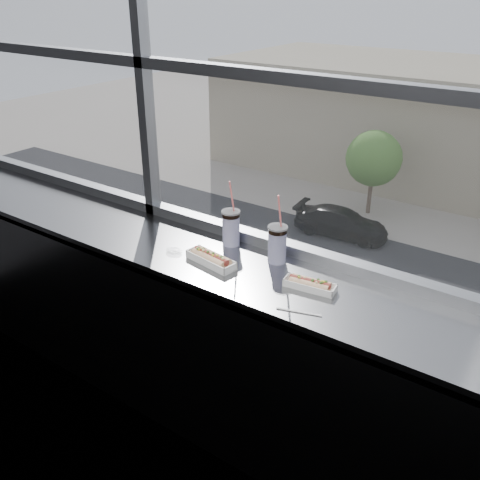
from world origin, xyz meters
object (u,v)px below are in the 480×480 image
Objects in this scene: car_near_b at (344,300)px; tree_left at (374,159)px; loose_straw at (299,312)px; car_near_a at (170,242)px; hotdog_tray_left at (211,258)px; soda_cup_left at (231,226)px; soda_cup_right at (277,242)px; hotdog_tray_right at (310,284)px; wrapper at (174,251)px; car_far_a at (341,218)px.

car_near_b is 12.84m from tree_left.
loose_straw is 0.03× the size of car_near_a.
hotdog_tray_left is 1.48× the size of loose_straw.
loose_straw is 0.03× the size of car_near_b.
soda_cup_left is 0.07× the size of tree_left.
loose_straw is at bearing -46.82° from soda_cup_right.
hotdog_tray_left reaches higher than tree_left.
tree_left is (-9.69, 28.09, -8.60)m from soda_cup_left.
car_near_a is at bearing 92.15° from car_near_b.
hotdog_tray_right is at bearing -70.03° from tree_left.
hotdog_tray_right is 0.68× the size of soda_cup_right.
loose_straw is 0.83m from wrapper.
car_far_a is 4.72m from tree_left.
soda_cup_right reaches higher than hotdog_tray_left.
soda_cup_right is 0.06× the size of car_near_a.
car_near_a is at bearing 143.08° from hotdog_tray_left.
soda_cup_left is 3.84× the size of wrapper.
tree_left is at bearing -25.93° from car_near_a.
car_near_b is at bearing 109.03° from wrapper.
car_far_a is at bearing 28.05° from car_near_b.
loose_straw is 25.63m from car_near_a.
car_near_b is (-6.47, 16.47, -10.94)m from loose_straw.
hotdog_tray_left is at bearing -78.97° from soda_cup_left.
hotdog_tray_left is 25.18m from car_near_a.
loose_straw is at bearing -30.49° from soda_cup_left.
hotdog_tray_left is at bearing -163.32° from car_far_a.
soda_cup_right is at bearing -157.00° from car_near_b.
car_near_a is 1.21× the size of tree_left.
car_near_b is at bearing 104.16° from hotdog_tray_right.
car_far_a is (-9.76, 24.33, -11.03)m from hotdog_tray_left.
hotdog_tray_right is 31.25m from tree_left.
soda_cup_right is 20.48m from car_near_b.
soda_cup_right is at bearing 25.05° from wrapper.
soda_cup_left is 20.37m from car_near_b.
hotdog_tray_left reaches higher than hotdog_tray_right.
loose_straw is 0.04× the size of tree_left.
wrapper is 28.37m from car_far_a.
hotdog_tray_left is 0.05× the size of car_near_a.
car_near_a is at bearing 134.20° from soda_cup_left.
car_near_b is at bearing 110.85° from soda_cup_right.
car_far_a is (-10.02, 24.12, -11.11)m from soda_cup_right.
car_near_a is 13.63m from tree_left.
wrapper is at bearing -154.95° from soda_cup_right.
hotdog_tray_right is 0.04× the size of car_far_a.
hotdog_tray_right reaches higher than car_near_a.
hotdog_tray_left is 3.05× the size of wrapper.
soda_cup_left reaches higher than car_far_a.
car_near_b reaches higher than car_near_a.
wrapper is 0.01× the size of car_near_b.
car_near_b is at bearing -159.28° from car_far_a.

